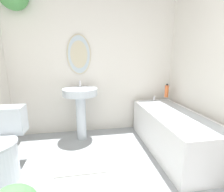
{
  "coord_description": "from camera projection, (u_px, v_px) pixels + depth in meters",
  "views": [
    {
      "loc": [
        -0.18,
        -0.24,
        1.25
      ],
      "look_at": [
        0.12,
        1.55,
        0.83
      ],
      "focal_mm": 26.0,
      "sensor_mm": 36.0,
      "label": 1
    }
  ],
  "objects": [
    {
      "name": "wall_back",
      "position": [
        86.0,
        55.0,
        2.63
      ],
      "size": [
        2.83,
        0.39,
        2.4
      ],
      "color": "silver",
      "rests_on": "ground_plane"
    },
    {
      "name": "toilet",
      "position": [
        0.0,
        149.0,
        1.71
      ],
      "size": [
        0.41,
        0.61,
        0.72
      ],
      "color": "silver",
      "rests_on": "ground_plane"
    },
    {
      "name": "pedestal_sink",
      "position": [
        80.0,
        102.0,
        2.47
      ],
      "size": [
        0.52,
        0.52,
        0.92
      ],
      "color": "silver",
      "rests_on": "ground_plane"
    },
    {
      "name": "bathtub",
      "position": [
        172.0,
        130.0,
        2.26
      ],
      "size": [
        0.66,
        1.52,
        0.61
      ],
      "color": "silver",
      "rests_on": "ground_plane"
    },
    {
      "name": "shampoo_bottle",
      "position": [
        167.0,
        91.0,
        2.75
      ],
      "size": [
        0.06,
        0.06,
        0.23
      ],
      "color": "#DB6633",
      "rests_on": "bathtub"
    },
    {
      "name": "bath_mat",
      "position": [
        81.0,
        164.0,
        1.96
      ],
      "size": [
        0.57,
        0.39,
        0.02
      ],
      "color": "silver",
      "rests_on": "ground_plane"
    }
  ]
}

